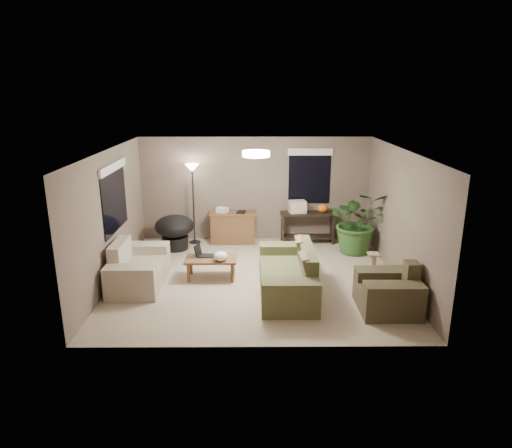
{
  "coord_description": "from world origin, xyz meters",
  "views": [
    {
      "loc": [
        -0.06,
        -8.3,
        3.56
      ],
      "look_at": [
        0.0,
        0.2,
        1.05
      ],
      "focal_mm": 32.0,
      "sensor_mm": 36.0,
      "label": 1
    }
  ],
  "objects_px": {
    "console_table": "(307,225)",
    "papasan_chair": "(175,230)",
    "main_sofa": "(289,276)",
    "armchair": "(389,293)",
    "floor_lamp": "(192,177)",
    "desk": "(233,227)",
    "coffee_table": "(211,261)",
    "houseplant": "(358,228)",
    "loveseat": "(137,269)",
    "cat_scratching_post": "(373,267)"
  },
  "relations": [
    {
      "from": "loveseat",
      "to": "cat_scratching_post",
      "type": "bearing_deg",
      "value": 3.65
    },
    {
      "from": "floor_lamp",
      "to": "desk",
      "type": "bearing_deg",
      "value": 0.74
    },
    {
      "from": "floor_lamp",
      "to": "cat_scratching_post",
      "type": "relative_size",
      "value": 3.82
    },
    {
      "from": "floor_lamp",
      "to": "main_sofa",
      "type": "bearing_deg",
      "value": -53.51
    },
    {
      "from": "coffee_table",
      "to": "floor_lamp",
      "type": "distance_m",
      "value": 2.58
    },
    {
      "from": "loveseat",
      "to": "houseplant",
      "type": "distance_m",
      "value": 4.87
    },
    {
      "from": "armchair",
      "to": "houseplant",
      "type": "xyz_separation_m",
      "value": [
        0.09,
        2.82,
        0.27
      ]
    },
    {
      "from": "papasan_chair",
      "to": "cat_scratching_post",
      "type": "relative_size",
      "value": 1.96
    },
    {
      "from": "loveseat",
      "to": "cat_scratching_post",
      "type": "height_order",
      "value": "loveseat"
    },
    {
      "from": "loveseat",
      "to": "desk",
      "type": "height_order",
      "value": "loveseat"
    },
    {
      "from": "main_sofa",
      "to": "cat_scratching_post",
      "type": "height_order",
      "value": "main_sofa"
    },
    {
      "from": "armchair",
      "to": "cat_scratching_post",
      "type": "relative_size",
      "value": 2.0
    },
    {
      "from": "loveseat",
      "to": "coffee_table",
      "type": "relative_size",
      "value": 1.6
    },
    {
      "from": "desk",
      "to": "houseplant",
      "type": "xyz_separation_m",
      "value": [
        2.83,
        -0.72,
        0.19
      ]
    },
    {
      "from": "console_table",
      "to": "papasan_chair",
      "type": "height_order",
      "value": "papasan_chair"
    },
    {
      "from": "papasan_chair",
      "to": "armchair",
      "type": "bearing_deg",
      "value": -37.2
    },
    {
      "from": "coffee_table",
      "to": "papasan_chair",
      "type": "height_order",
      "value": "papasan_chair"
    },
    {
      "from": "main_sofa",
      "to": "floor_lamp",
      "type": "relative_size",
      "value": 1.15
    },
    {
      "from": "coffee_table",
      "to": "cat_scratching_post",
      "type": "relative_size",
      "value": 2.0
    },
    {
      "from": "loveseat",
      "to": "main_sofa",
      "type": "bearing_deg",
      "value": -6.81
    },
    {
      "from": "main_sofa",
      "to": "armchair",
      "type": "relative_size",
      "value": 2.2
    },
    {
      "from": "coffee_table",
      "to": "papasan_chair",
      "type": "bearing_deg",
      "value": 119.61
    },
    {
      "from": "cat_scratching_post",
      "to": "console_table",
      "type": "bearing_deg",
      "value": 115.78
    },
    {
      "from": "floor_lamp",
      "to": "coffee_table",
      "type": "bearing_deg",
      "value": -74.86
    },
    {
      "from": "main_sofa",
      "to": "console_table",
      "type": "height_order",
      "value": "main_sofa"
    },
    {
      "from": "loveseat",
      "to": "floor_lamp",
      "type": "distance_m",
      "value": 2.88
    },
    {
      "from": "houseplant",
      "to": "papasan_chair",
      "type": "bearing_deg",
      "value": 176.37
    },
    {
      "from": "armchair",
      "to": "coffee_table",
      "type": "distance_m",
      "value": 3.37
    },
    {
      "from": "armchair",
      "to": "console_table",
      "type": "relative_size",
      "value": 0.77
    },
    {
      "from": "main_sofa",
      "to": "floor_lamp",
      "type": "bearing_deg",
      "value": 126.49
    },
    {
      "from": "armchair",
      "to": "houseplant",
      "type": "bearing_deg",
      "value": 88.19
    },
    {
      "from": "main_sofa",
      "to": "armchair",
      "type": "bearing_deg",
      "value": -24.68
    },
    {
      "from": "desk",
      "to": "papasan_chair",
      "type": "relative_size",
      "value": 1.12
    },
    {
      "from": "houseplant",
      "to": "cat_scratching_post",
      "type": "xyz_separation_m",
      "value": [
        -0.0,
        -1.46,
        -0.35
      ]
    },
    {
      "from": "desk",
      "to": "coffee_table",
      "type": "bearing_deg",
      "value": -98.82
    },
    {
      "from": "desk",
      "to": "cat_scratching_post",
      "type": "bearing_deg",
      "value": -37.58
    },
    {
      "from": "coffee_table",
      "to": "console_table",
      "type": "height_order",
      "value": "console_table"
    },
    {
      "from": "coffee_table",
      "to": "floor_lamp",
      "type": "xyz_separation_m",
      "value": [
        -0.59,
        2.18,
        1.24
      ]
    },
    {
      "from": "main_sofa",
      "to": "floor_lamp",
      "type": "xyz_separation_m",
      "value": [
        -2.07,
        2.79,
        1.3
      ]
    },
    {
      "from": "coffee_table",
      "to": "houseplant",
      "type": "xyz_separation_m",
      "value": [
        3.17,
        1.47,
        0.21
      ]
    },
    {
      "from": "armchair",
      "to": "desk",
      "type": "xyz_separation_m",
      "value": [
        -2.74,
        3.54,
        0.08
      ]
    },
    {
      "from": "coffee_table",
      "to": "houseplant",
      "type": "height_order",
      "value": "houseplant"
    },
    {
      "from": "armchair",
      "to": "papasan_chair",
      "type": "distance_m",
      "value": 5.11
    },
    {
      "from": "cat_scratching_post",
      "to": "loveseat",
      "type": "bearing_deg",
      "value": -176.35
    },
    {
      "from": "armchair",
      "to": "floor_lamp",
      "type": "bearing_deg",
      "value": 136.12
    },
    {
      "from": "main_sofa",
      "to": "desk",
      "type": "height_order",
      "value": "main_sofa"
    },
    {
      "from": "loveseat",
      "to": "desk",
      "type": "xyz_separation_m",
      "value": [
        1.71,
        2.46,
        0.08
      ]
    },
    {
      "from": "armchair",
      "to": "cat_scratching_post",
      "type": "bearing_deg",
      "value": 86.47
    },
    {
      "from": "coffee_table",
      "to": "floor_lamp",
      "type": "height_order",
      "value": "floor_lamp"
    },
    {
      "from": "floor_lamp",
      "to": "houseplant",
      "type": "height_order",
      "value": "floor_lamp"
    }
  ]
}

